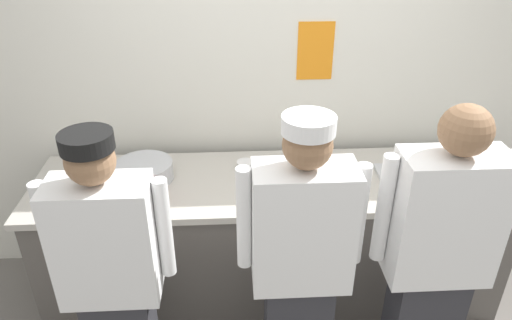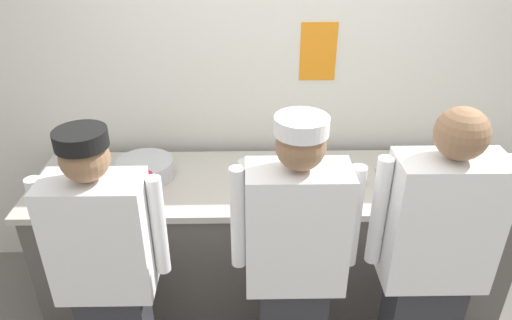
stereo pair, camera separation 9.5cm
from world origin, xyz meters
name	(u,v)px [view 2 (the right image)]	position (x,y,z in m)	size (l,w,h in m)	color
wall_back	(271,87)	(0.00, 0.90, 1.31)	(4.52, 0.11, 2.62)	silver
prep_counter	(272,240)	(0.00, 0.40, 0.46)	(2.88, 0.75, 0.91)	#56514C
chef_near_left	(108,273)	(-0.82, -0.34, 0.85)	(0.58, 0.24, 1.59)	#2D2D33
chef_center	(294,265)	(0.06, -0.33, 0.88)	(0.60, 0.24, 1.64)	#2D2D33
chef_far_right	(431,265)	(0.70, -0.35, 0.89)	(0.61, 0.24, 1.68)	#2D2D33
plate_stack_front	(271,174)	(-0.01, 0.42, 0.94)	(0.24, 0.24, 0.06)	white
plate_stack_rear	(324,172)	(0.31, 0.45, 0.93)	(0.23, 0.23, 0.05)	white
mixing_bowl_steel	(145,169)	(-0.78, 0.45, 0.96)	(0.34, 0.34, 0.11)	#B7BABF
sheet_tray	(417,182)	(0.85, 0.34, 0.92)	(0.43, 0.35, 0.02)	#B7BABF
squeeze_bottle_primary	(148,183)	(-0.71, 0.22, 1.00)	(0.06, 0.06, 0.19)	red
ramekin_yellow_sauce	(359,181)	(0.50, 0.35, 0.93)	(0.09, 0.09, 0.04)	white
ramekin_orange_sauce	(246,164)	(-0.16, 0.55, 0.93)	(0.11, 0.11, 0.04)	white
deli_cup	(454,161)	(1.13, 0.53, 0.95)	(0.09, 0.09, 0.09)	white
chefs_knife	(71,191)	(-1.18, 0.28, 0.91)	(0.27, 0.03, 0.02)	#B7BABF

